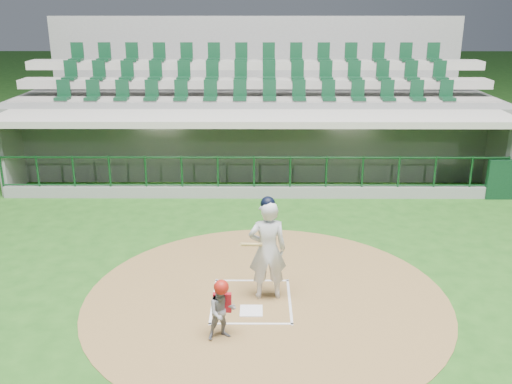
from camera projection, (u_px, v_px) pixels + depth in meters
ground at (252, 294)px, 11.48m from camera, size 120.00×120.00×0.00m
dirt_circle at (267, 299)px, 11.29m from camera, size 7.20×7.20×0.01m
home_plate at (251, 311)px, 10.81m from camera, size 0.43×0.43×0.02m
batter_box_chalk at (251, 301)px, 11.19m from camera, size 1.55×1.80×0.01m
dugout_structure at (258, 151)px, 18.59m from camera, size 16.40×3.70×3.00m
seating_deck at (255, 119)px, 21.37m from camera, size 17.00×6.72×5.15m
batter at (267, 249)px, 11.02m from camera, size 0.93×0.92×2.11m
catcher at (222, 309)px, 9.79m from camera, size 0.60×0.53×1.11m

